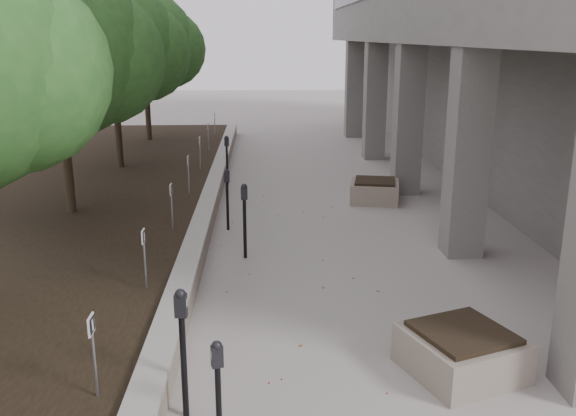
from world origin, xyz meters
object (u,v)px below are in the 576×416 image
object	(u,v)px
parking_meter_4	(227,200)
planter_front	(462,351)
crabapple_tree_4	(114,74)
parking_meter_1	(183,354)
parking_meter_2	(219,402)
crabapple_tree_3	(60,88)
parking_meter_3	(245,221)
planter_back	(375,190)
parking_meter_5	(227,160)
crabapple_tree_5	(145,66)

from	to	relation	value
parking_meter_4	planter_front	bearing A→B (deg)	-58.42
planter_front	crabapple_tree_4	bearing A→B (deg)	120.57
parking_meter_1	parking_meter_2	world-z (taller)	parking_meter_1
planter_front	crabapple_tree_3	bearing A→B (deg)	136.27
crabapple_tree_3	parking_meter_1	world-z (taller)	crabapple_tree_3
parking_meter_3	planter_back	size ratio (longest dim) A/B	1.22
parking_meter_1	planter_back	size ratio (longest dim) A/B	1.28
crabapple_tree_4	parking_meter_4	size ratio (longest dim) A/B	3.92
parking_meter_1	parking_meter_2	xyz separation A→B (m)	(0.44, -0.77, -0.11)
crabapple_tree_3	parking_meter_5	size ratio (longest dim) A/B	3.79
crabapple_tree_3	crabapple_tree_5	xyz separation A→B (m)	(0.00, 10.00, 0.00)
crabapple_tree_3	parking_meter_2	size ratio (longest dim) A/B	4.06
parking_meter_2	planter_back	world-z (taller)	parking_meter_2
planter_back	parking_meter_2	bearing A→B (deg)	-108.44
crabapple_tree_5	crabapple_tree_3	bearing A→B (deg)	-90.00
parking_meter_5	parking_meter_3	bearing A→B (deg)	-97.17
parking_meter_5	planter_back	xyz separation A→B (m)	(3.95, -2.06, -0.43)
crabapple_tree_4	crabapple_tree_5	xyz separation A→B (m)	(0.00, 5.00, 0.00)
parking_meter_1	planter_back	xyz separation A→B (m)	(3.83, 9.41, -0.50)
parking_meter_2	planter_front	world-z (taller)	parking_meter_2
crabapple_tree_5	planter_back	bearing A→B (deg)	-47.64
crabapple_tree_4	crabapple_tree_5	size ratio (longest dim) A/B	1.00
crabapple_tree_4	planter_front	bearing A→B (deg)	-59.43
parking_meter_2	crabapple_tree_5	bearing A→B (deg)	84.65
crabapple_tree_4	parking_meter_3	xyz separation A→B (m)	(3.92, -7.08, -2.38)
crabapple_tree_4	parking_meter_3	distance (m)	8.44
planter_front	parking_meter_1	bearing A→B (deg)	-166.61
crabapple_tree_5	planter_front	xyz separation A→B (m)	(6.79, -16.50, -2.82)
crabapple_tree_5	parking_meter_2	size ratio (longest dim) A/B	4.06
parking_meter_3	crabapple_tree_5	bearing A→B (deg)	105.43
crabapple_tree_3	parking_meter_4	world-z (taller)	crabapple_tree_3
parking_meter_1	parking_meter_5	xyz separation A→B (m)	(-0.12, 11.47, -0.06)
crabapple_tree_4	parking_meter_1	world-z (taller)	crabapple_tree_4
parking_meter_3	parking_meter_5	world-z (taller)	parking_meter_3
crabapple_tree_3	parking_meter_2	world-z (taller)	crabapple_tree_3
planter_back	planter_front	bearing A→B (deg)	-92.74
parking_meter_2	parking_meter_3	xyz separation A→B (m)	(0.11, 6.00, 0.08)
crabapple_tree_5	planter_front	size ratio (longest dim) A/B	4.25
parking_meter_3	parking_meter_4	world-z (taller)	parking_meter_3
crabapple_tree_5	parking_meter_2	bearing A→B (deg)	-78.10
parking_meter_4	planter_front	size ratio (longest dim) A/B	1.08
parking_meter_3	parking_meter_1	bearing A→B (deg)	-98.51
crabapple_tree_3	parking_meter_4	xyz separation A→B (m)	(3.49, -0.26, -2.43)
parking_meter_4	parking_meter_5	distance (m)	4.42
parking_meter_1	parking_meter_3	size ratio (longest dim) A/B	1.05
crabapple_tree_4	parking_meter_4	xyz separation A→B (m)	(3.49, -5.26, -2.43)
crabapple_tree_4	parking_meter_1	size ratio (longest dim) A/B	3.48
crabapple_tree_3	parking_meter_3	bearing A→B (deg)	-27.99
crabapple_tree_4	planter_back	xyz separation A→B (m)	(7.20, -2.90, -2.83)
parking_meter_3	planter_back	bearing A→B (deg)	49.33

